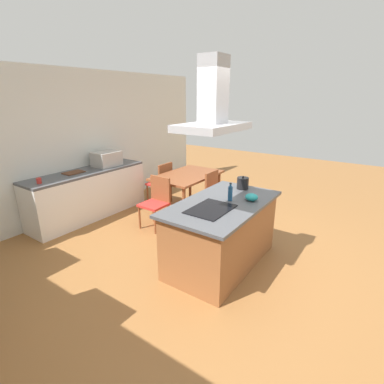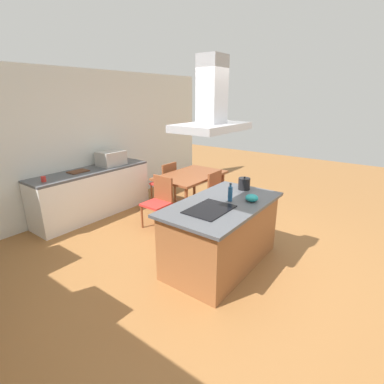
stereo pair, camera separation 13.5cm
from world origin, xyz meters
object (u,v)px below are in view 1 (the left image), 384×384
object	(u,v)px
chair_at_left_end	(157,199)
range_hood	(213,107)
mixing_bowl	(252,197)
coffee_mug_red	(39,181)
cutting_board	(74,172)
countertop_microwave	(107,159)
chair_facing_island	(216,192)
chair_facing_back_wall	(162,181)
cooktop	(211,209)
tea_kettle	(243,183)
olive_oil_bottle	(230,193)
dining_table	(187,178)

from	to	relation	value
chair_at_left_end	range_hood	distance (m)	2.31
mixing_bowl	coffee_mug_red	world-z (taller)	mixing_bowl
cutting_board	countertop_microwave	bearing A→B (deg)	-4.00
mixing_bowl	chair_facing_island	xyz separation A→B (m)	(1.04, 1.13, -0.44)
chair_at_left_end	range_hood	size ratio (longest dim) A/B	0.99
chair_facing_back_wall	range_hood	distance (m)	3.15
cooktop	chair_facing_back_wall	bearing A→B (deg)	53.38
cooktop	tea_kettle	bearing A→B (deg)	2.24
olive_oil_bottle	cutting_board	xyz separation A→B (m)	(-0.33, 2.98, -0.09)
olive_oil_bottle	cutting_board	distance (m)	3.00
cooktop	mixing_bowl	bearing A→B (deg)	-25.68
countertop_microwave	cutting_board	bearing A→B (deg)	176.00
coffee_mug_red	dining_table	xyz separation A→B (m)	(2.24, -1.28, -0.28)
olive_oil_bottle	dining_table	world-z (taller)	olive_oil_bottle
chair_facing_island	chair_at_left_end	bearing A→B (deg)	143.99
mixing_bowl	chair_facing_back_wall	distance (m)	2.71
cutting_board	cooktop	bearing A→B (deg)	-91.63
cooktop	cutting_board	bearing A→B (deg)	88.37
mixing_bowl	range_hood	world-z (taller)	range_hood
mixing_bowl	chair_at_left_end	bearing A→B (deg)	85.90
countertop_microwave	dining_table	xyz separation A→B (m)	(0.83, -1.36, -0.37)
range_hood	cooktop	bearing A→B (deg)	0.00
countertop_microwave	cooktop	bearing A→B (deg)	-105.49
coffee_mug_red	range_hood	distance (m)	3.09
range_hood	countertop_microwave	bearing A→B (deg)	74.51
tea_kettle	mixing_bowl	xyz separation A→B (m)	(-0.40, -0.32, -0.04)
range_hood	tea_kettle	bearing A→B (deg)	2.24
tea_kettle	chair_facing_island	world-z (taller)	tea_kettle
cooktop	chair_at_left_end	xyz separation A→B (m)	(0.71, 1.52, -0.40)
dining_table	chair_facing_island	size ratio (longest dim) A/B	1.57
cooktop	cutting_board	distance (m)	2.93
countertop_microwave	dining_table	distance (m)	1.63
mixing_bowl	chair_facing_back_wall	world-z (taller)	mixing_bowl
countertop_microwave	olive_oil_bottle	bearing A→B (deg)	-97.49
olive_oil_bottle	chair_facing_island	distance (m)	1.59
dining_table	range_hood	xyz separation A→B (m)	(-1.62, -1.52, 1.43)
mixing_bowl	coffee_mug_red	xyz separation A→B (m)	(-1.19, 3.08, -0.00)
olive_oil_bottle	chair_facing_back_wall	bearing A→B (deg)	61.53
coffee_mug_red	cutting_board	world-z (taller)	coffee_mug_red
coffee_mug_red	range_hood	bearing A→B (deg)	-77.68
olive_oil_bottle	chair_facing_back_wall	distance (m)	2.59
chair_facing_island	olive_oil_bottle	bearing A→B (deg)	-143.34
dining_table	range_hood	bearing A→B (deg)	-136.89
coffee_mug_red	chair_at_left_end	size ratio (longest dim) A/B	0.10
olive_oil_bottle	range_hood	xyz separation A→B (m)	(-0.41, 0.05, 1.10)
olive_oil_bottle	coffee_mug_red	bearing A→B (deg)	109.80
mixing_bowl	range_hood	distance (m)	1.32
tea_kettle	chair_facing_island	bearing A→B (deg)	51.63
cooktop	chair_at_left_end	size ratio (longest dim) A/B	0.67
olive_oil_bottle	coffee_mug_red	world-z (taller)	olive_oil_bottle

